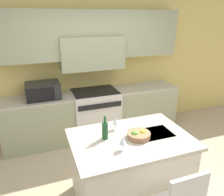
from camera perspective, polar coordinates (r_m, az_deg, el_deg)
The scene contains 10 objects.
ground_plane at distance 3.33m, azimuth 4.35°, elevation -22.88°, with size 10.00×10.00×0.00m, color tan.
back_cabinetry at distance 4.28m, azimuth -5.76°, elevation 11.17°, with size 10.00×0.46×2.70m.
back_counter at distance 4.38m, azimuth -4.41°, elevation -4.13°, with size 3.41×0.62×0.92m.
range_stove at distance 4.35m, azimuth -4.33°, elevation -4.05°, with size 0.88×0.70×0.95m.
microwave at distance 4.03m, azimuth -17.55°, elevation 1.85°, with size 0.58×0.44×0.28m.
kitchen_island at distance 2.94m, azimuth 4.71°, elevation -17.88°, with size 1.44×0.99×0.92m.
wine_bottle at distance 2.60m, azimuth -1.84°, elevation -8.42°, with size 0.07×0.07×0.29m.
wine_glass_near at distance 2.40m, azimuth 2.83°, elevation -11.09°, with size 0.08×0.08×0.17m.
wine_glass_far at distance 2.81m, azimuth 0.93°, elevation -6.07°, with size 0.08×0.08×0.17m.
fruit_bowl at distance 2.67m, azimuth 6.97°, elevation -9.51°, with size 0.28×0.28×0.10m.
Camera 1 is at (-1.04, -2.18, 2.29)m, focal length 35.00 mm.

